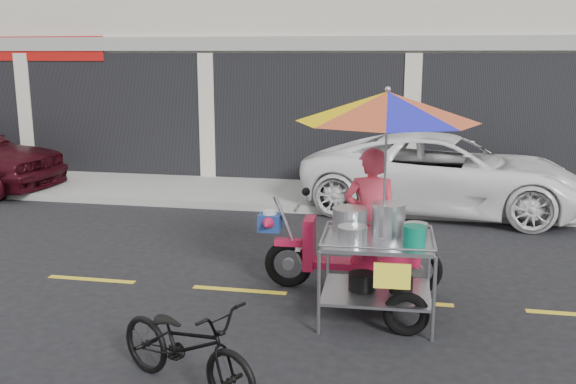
# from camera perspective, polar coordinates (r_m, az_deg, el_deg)

# --- Properties ---
(ground) EXTENTS (90.00, 90.00, 0.00)m
(ground) POSITION_cam_1_polar(r_m,az_deg,el_deg) (7.85, 10.09, -9.61)
(ground) COLOR black
(sidewalk) EXTENTS (45.00, 3.00, 0.15)m
(sidewalk) POSITION_cam_1_polar(r_m,az_deg,el_deg) (13.10, 10.63, -0.41)
(sidewalk) COLOR gray
(sidewalk) RESTS_ON ground
(shophouse_block) EXTENTS (36.00, 8.11, 10.40)m
(shophouse_block) POSITION_cam_1_polar(r_m,az_deg,el_deg) (18.14, 20.66, 15.71)
(shophouse_block) COLOR beige
(shophouse_block) RESTS_ON ground
(centerline) EXTENTS (42.00, 0.10, 0.01)m
(centerline) POSITION_cam_1_polar(r_m,az_deg,el_deg) (7.84, 10.10, -9.58)
(centerline) COLOR gold
(centerline) RESTS_ON ground
(white_pickup) EXTENTS (5.47, 3.05, 1.44)m
(white_pickup) POSITION_cam_1_polar(r_m,az_deg,el_deg) (12.20, 13.83, 1.62)
(white_pickup) COLOR white
(white_pickup) RESTS_ON ground
(near_bicycle) EXTENTS (1.70, 1.24, 0.85)m
(near_bicycle) POSITION_cam_1_polar(r_m,az_deg,el_deg) (5.76, -9.02, -13.28)
(near_bicycle) COLOR black
(near_bicycle) RESTS_ON ground
(food_vendor_rig) EXTENTS (2.59, 2.03, 2.57)m
(food_vendor_rig) POSITION_cam_1_polar(r_m,az_deg,el_deg) (7.21, 7.95, 1.85)
(food_vendor_rig) COLOR black
(food_vendor_rig) RESTS_ON ground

